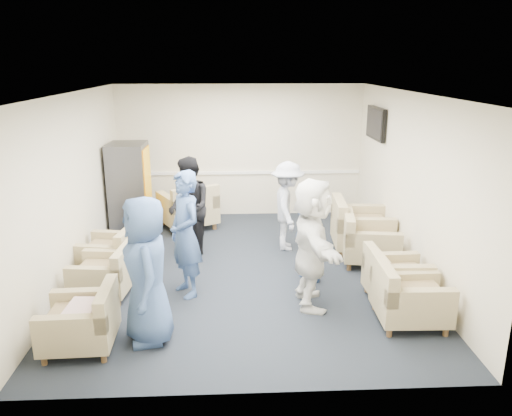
{
  "coord_description": "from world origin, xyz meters",
  "views": [
    {
      "loc": [
        -0.18,
        -7.18,
        3.13
      ],
      "look_at": [
        0.18,
        0.2,
        0.95
      ],
      "focal_mm": 35.0,
      "sensor_mm": 36.0,
      "label": 1
    }
  ],
  "objects_px": {
    "vending_machine": "(130,188)",
    "armchair_right_far": "(358,229)",
    "person_mid_left": "(185,234)",
    "person_mid_right": "(308,232)",
    "armchair_left_mid": "(106,275)",
    "person_front_right": "(312,243)",
    "armchair_right_near": "(406,298)",
    "armchair_right_midnear": "(394,280)",
    "armchair_left_far": "(112,254)",
    "armchair_right_midfar": "(367,242)",
    "person_back_left": "(189,207)",
    "person_back_right": "(288,206)",
    "armchair_left_near": "(84,323)",
    "person_front_left": "(147,271)",
    "armchair_corner": "(189,210)"
  },
  "relations": [
    {
      "from": "vending_machine",
      "to": "armchair_right_far",
      "type": "bearing_deg",
      "value": -16.42
    },
    {
      "from": "vending_machine",
      "to": "person_mid_left",
      "type": "relative_size",
      "value": 0.96
    },
    {
      "from": "person_mid_right",
      "to": "armchair_left_mid",
      "type": "bearing_deg",
      "value": 91.19
    },
    {
      "from": "person_mid_left",
      "to": "person_front_right",
      "type": "xyz_separation_m",
      "value": [
        1.66,
        -0.41,
        -0.01
      ]
    },
    {
      "from": "armchair_right_near",
      "to": "armchair_right_midnear",
      "type": "bearing_deg",
      "value": -1.7
    },
    {
      "from": "armchair_right_midnear",
      "to": "vending_machine",
      "type": "height_order",
      "value": "vending_machine"
    },
    {
      "from": "armchair_left_mid",
      "to": "armchair_right_near",
      "type": "relative_size",
      "value": 0.97
    },
    {
      "from": "armchair_left_far",
      "to": "armchair_right_midfar",
      "type": "bearing_deg",
      "value": 102.8
    },
    {
      "from": "armchair_right_midnear",
      "to": "armchair_right_midfar",
      "type": "xyz_separation_m",
      "value": [
        -0.01,
        1.38,
        0.03
      ]
    },
    {
      "from": "armchair_right_near",
      "to": "person_mid_left",
      "type": "height_order",
      "value": "person_mid_left"
    },
    {
      "from": "person_mid_right",
      "to": "person_back_left",
      "type": "bearing_deg",
      "value": 51.88
    },
    {
      "from": "armchair_right_midnear",
      "to": "person_back_right",
      "type": "height_order",
      "value": "person_back_right"
    },
    {
      "from": "armchair_left_mid",
      "to": "person_back_left",
      "type": "xyz_separation_m",
      "value": [
        1.04,
        1.5,
        0.53
      ]
    },
    {
      "from": "vending_machine",
      "to": "armchair_right_near",
      "type": "bearing_deg",
      "value": -42.35
    },
    {
      "from": "person_mid_left",
      "to": "person_front_right",
      "type": "relative_size",
      "value": 1.01
    },
    {
      "from": "person_back_left",
      "to": "armchair_left_mid",
      "type": "bearing_deg",
      "value": -57.99
    },
    {
      "from": "armchair_left_near",
      "to": "armchair_right_far",
      "type": "xyz_separation_m",
      "value": [
        3.82,
        2.87,
        0.07
      ]
    },
    {
      "from": "armchair_right_near",
      "to": "vending_machine",
      "type": "distance_m",
      "value": 5.48
    },
    {
      "from": "person_back_left",
      "to": "person_mid_right",
      "type": "xyz_separation_m",
      "value": [
        1.81,
        -1.12,
        -0.08
      ]
    },
    {
      "from": "armchair_left_mid",
      "to": "armchair_right_near",
      "type": "height_order",
      "value": "armchair_right_near"
    },
    {
      "from": "armchair_right_far",
      "to": "vending_machine",
      "type": "distance_m",
      "value": 4.25
    },
    {
      "from": "person_front_left",
      "to": "person_back_right",
      "type": "relative_size",
      "value": 1.13
    },
    {
      "from": "person_back_right",
      "to": "person_front_left",
      "type": "bearing_deg",
      "value": 148.21
    },
    {
      "from": "armchair_right_far",
      "to": "person_mid_right",
      "type": "distance_m",
      "value": 1.61
    },
    {
      "from": "person_mid_right",
      "to": "person_front_right",
      "type": "xyz_separation_m",
      "value": [
        -0.07,
        -0.78,
        0.12
      ]
    },
    {
      "from": "armchair_right_near",
      "to": "armchair_right_midfar",
      "type": "height_order",
      "value": "armchair_right_midfar"
    },
    {
      "from": "armchair_left_mid",
      "to": "person_back_left",
      "type": "bearing_deg",
      "value": 151.1
    },
    {
      "from": "armchair_corner",
      "to": "person_mid_left",
      "type": "bearing_deg",
      "value": 65.68
    },
    {
      "from": "armchair_left_far",
      "to": "armchair_right_midnear",
      "type": "distance_m",
      "value": 4.17
    },
    {
      "from": "person_mid_left",
      "to": "person_back_left",
      "type": "xyz_separation_m",
      "value": [
        -0.07,
        1.49,
        -0.05
      ]
    },
    {
      "from": "person_mid_left",
      "to": "vending_machine",
      "type": "bearing_deg",
      "value": 175.41
    },
    {
      "from": "armchair_right_midnear",
      "to": "person_front_right",
      "type": "xyz_separation_m",
      "value": [
        -1.13,
        -0.02,
        0.55
      ]
    },
    {
      "from": "armchair_left_far",
      "to": "person_front_right",
      "type": "bearing_deg",
      "value": 77.38
    },
    {
      "from": "armchair_right_near",
      "to": "armchair_left_near",
      "type": "bearing_deg",
      "value": 97.42
    },
    {
      "from": "person_front_left",
      "to": "armchair_corner",
      "type": "bearing_deg",
      "value": 163.5
    },
    {
      "from": "armchair_left_near",
      "to": "vending_machine",
      "type": "relative_size",
      "value": 0.47
    },
    {
      "from": "person_front_left",
      "to": "person_mid_right",
      "type": "height_order",
      "value": "person_front_left"
    },
    {
      "from": "vending_machine",
      "to": "person_mid_left",
      "type": "bearing_deg",
      "value": -65.15
    },
    {
      "from": "armchair_left_mid",
      "to": "person_front_left",
      "type": "xyz_separation_m",
      "value": [
        0.78,
        -1.18,
        0.57
      ]
    },
    {
      "from": "armchair_right_midnear",
      "to": "person_mid_right",
      "type": "xyz_separation_m",
      "value": [
        -1.06,
        0.76,
        0.43
      ]
    },
    {
      "from": "armchair_left_far",
      "to": "person_back_right",
      "type": "relative_size",
      "value": 0.58
    },
    {
      "from": "armchair_left_near",
      "to": "armchair_right_near",
      "type": "bearing_deg",
      "value": 93.89
    },
    {
      "from": "vending_machine",
      "to": "person_front_left",
      "type": "distance_m",
      "value": 4.03
    },
    {
      "from": "armchair_right_midnear",
      "to": "armchair_left_mid",
      "type": "bearing_deg",
      "value": 82.83
    },
    {
      "from": "armchair_left_mid",
      "to": "person_front_left",
      "type": "distance_m",
      "value": 1.52
    },
    {
      "from": "armchair_right_midfar",
      "to": "armchair_left_near",
      "type": "bearing_deg",
      "value": 130.08
    },
    {
      "from": "armchair_left_mid",
      "to": "armchair_corner",
      "type": "relative_size",
      "value": 0.65
    },
    {
      "from": "armchair_left_near",
      "to": "vending_machine",
      "type": "height_order",
      "value": "vending_machine"
    },
    {
      "from": "person_front_right",
      "to": "person_mid_right",
      "type": "bearing_deg",
      "value": -5.36
    },
    {
      "from": "armchair_corner",
      "to": "armchair_right_midnear",
      "type": "bearing_deg",
      "value": 104.4
    }
  ]
}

